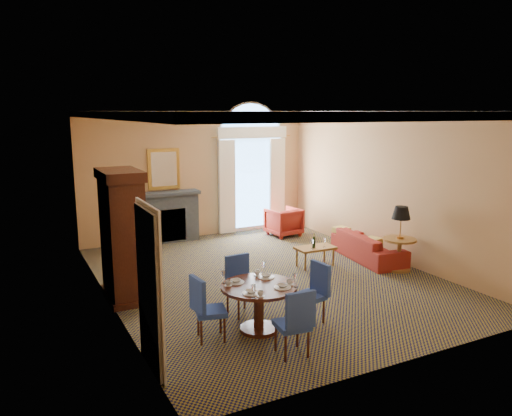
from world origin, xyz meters
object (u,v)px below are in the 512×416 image
coffee_table (315,248)px  side_table (400,231)px  armoire (123,238)px  armchair (284,222)px  sofa (368,246)px  dining_table (259,297)px

coffee_table → side_table: side_table is taller
armoire → armchair: armoire is taller
sofa → side_table: side_table is taller
armoire → coffee_table: (3.95, -0.00, -0.69)m
armchair → coffee_table: size_ratio=0.96×
sofa → armchair: 2.76m
side_table → sofa: bearing=93.2°
dining_table → armchair: bearing=56.1°
sofa → side_table: (0.05, -0.90, 0.53)m
side_table → armchair: bearing=99.8°
dining_table → armoire: bearing=123.0°
side_table → dining_table: bearing=-162.2°
armchair → coffee_table: coffee_table is taller
armoire → side_table: bearing=-10.6°
armchair → side_table: side_table is taller
sofa → side_table: 1.04m
sofa → coffee_table: 1.33m
coffee_table → armchair: bearing=75.1°
side_table → armoire: bearing=169.4°
armoire → dining_table: armoire is taller
armchair → dining_table: bearing=51.1°
coffee_table → side_table: (1.37, -1.00, 0.43)m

